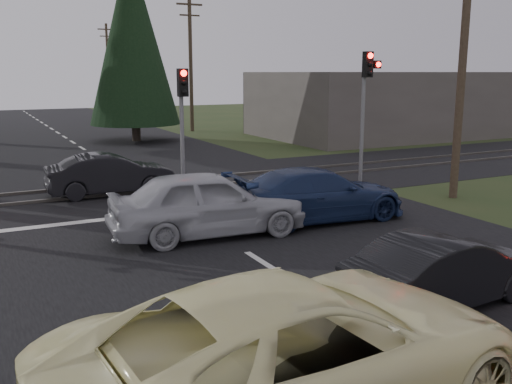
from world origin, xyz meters
TOP-DOWN VIEW (x-y plane):
  - ground at (0.00, 0.00)m, footprint 120.00×120.00m
  - road at (0.00, 10.00)m, footprint 14.00×100.00m
  - rail_corridor at (0.00, 12.00)m, footprint 120.00×8.00m
  - stop_line at (0.00, 8.20)m, footprint 13.00×0.35m
  - rail_near at (0.00, 11.20)m, footprint 120.00×0.12m
  - rail_far at (0.00, 12.80)m, footprint 120.00×0.12m
  - traffic_signal_right at (7.55, 9.47)m, footprint 0.68×0.48m
  - traffic_signal_center at (1.00, 10.68)m, footprint 0.32×0.48m
  - utility_pole_near at (8.50, 6.00)m, footprint 1.80×0.26m
  - utility_pole_mid at (8.50, 30.00)m, footprint 1.80×0.26m
  - utility_pole_far at (8.50, 55.00)m, footprint 1.80×0.26m
  - conifer_tree at (3.50, 26.00)m, footprint 5.20×5.20m
  - building_right at (18.00, 22.00)m, footprint 14.00×10.00m
  - cream_coupe at (-2.16, -2.00)m, footprint 6.15×3.21m
  - dark_hatchback at (1.77, -0.37)m, footprint 3.93×1.67m
  - silver_car at (-0.26, 5.48)m, footprint 4.97×2.31m
  - blue_sedan at (2.96, 5.52)m, footprint 5.05×2.22m
  - dark_car_far at (-1.29, 11.44)m, footprint 4.15×1.54m

SIDE VIEW (x-z plane):
  - ground at x=0.00m, z-range 0.00..0.00m
  - road at x=0.00m, z-range 0.00..0.01m
  - rail_corridor at x=0.00m, z-range 0.00..0.01m
  - stop_line at x=0.00m, z-range 0.01..0.01m
  - rail_near at x=0.00m, z-range 0.00..0.10m
  - rail_far at x=0.00m, z-range 0.00..0.10m
  - dark_hatchback at x=1.77m, z-range 0.00..1.26m
  - dark_car_far at x=-1.29m, z-range 0.00..1.35m
  - blue_sedan at x=2.96m, z-range 0.00..1.44m
  - silver_car at x=-0.26m, z-range 0.00..1.65m
  - cream_coupe at x=-2.16m, z-range 0.00..1.65m
  - building_right at x=18.00m, z-range 0.00..4.00m
  - traffic_signal_center at x=1.00m, z-range 0.76..4.86m
  - traffic_signal_right at x=7.55m, z-range 0.96..5.66m
  - utility_pole_near at x=8.50m, z-range 0.23..9.23m
  - utility_pole_mid at x=8.50m, z-range 0.23..9.23m
  - utility_pole_far at x=8.50m, z-range 0.23..9.23m
  - conifer_tree at x=3.50m, z-range 0.49..11.49m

